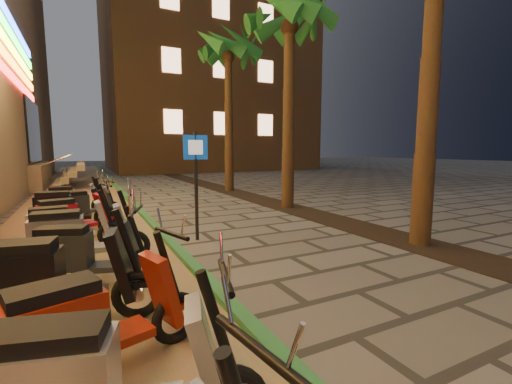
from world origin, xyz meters
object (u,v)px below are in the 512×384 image
scooter_12 (71,199)px  scooter_7 (77,236)px  pedestrian_sign (196,171)px  scooter_11 (84,204)px  scooter_6 (83,253)px  scooter_9 (71,217)px  scooter_8 (66,226)px  scooter_3 (98,384)px  scooter_10 (67,209)px  scooter_5 (50,280)px  scooter_4 (90,322)px

scooter_12 → scooter_7: bearing=-88.9°
pedestrian_sign → scooter_11: (-2.11, 3.16, -1.01)m
scooter_6 → scooter_9: scooter_9 is taller
scooter_8 → pedestrian_sign: bearing=-8.2°
scooter_3 → scooter_10: scooter_10 is taller
scooter_7 → scooter_8: bearing=103.0°
scooter_9 → scooter_10: (-0.11, 0.98, 0.03)m
scooter_5 → scooter_7: 1.97m
scooter_8 → scooter_10: 1.94m
scooter_11 → scooter_8: bearing=-111.8°
pedestrian_sign → scooter_6: 2.95m
scooter_3 → scooter_11: (-0.01, 7.93, -0.05)m
scooter_8 → scooter_6: bearing=-84.7°
scooter_4 → scooter_10: size_ratio=0.94×
pedestrian_sign → scooter_9: pedestrian_sign is taller
scooter_3 → pedestrian_sign: bearing=81.9°
pedestrian_sign → scooter_7: pedestrian_sign is taller
pedestrian_sign → scooter_5: bearing=-124.8°
scooter_4 → scooter_10: (-0.36, 6.08, 0.03)m
pedestrian_sign → scooter_4: 4.55m
scooter_6 → scooter_11: size_ratio=1.06×
scooter_6 → scooter_11: scooter_6 is taller
scooter_8 → scooter_12: 4.01m
scooter_4 → scooter_12: size_ratio=1.05×
scooter_3 → scooter_10: size_ratio=0.95×
scooter_3 → scooter_6: 3.01m
scooter_6 → scooter_7: bearing=112.5°
scooter_4 → scooter_5: scooter_5 is taller
scooter_3 → scooter_12: bearing=107.7°
scooter_11 → scooter_10: bearing=-126.1°
scooter_3 → scooter_4: bearing=107.1°
pedestrian_sign → scooter_6: size_ratio=1.41×
scooter_4 → scooter_8: 4.15m
scooter_6 → scooter_8: bearing=115.3°
scooter_3 → scooter_8: size_ratio=1.03×
scooter_10 → scooter_11: bearing=73.0°
scooter_4 → scooter_8: bearing=77.8°
scooter_4 → scooter_5: size_ratio=0.91×
scooter_7 → scooter_9: scooter_7 is taller
scooter_11 → scooter_12: (-0.33, 1.08, 0.02)m
pedestrian_sign → scooter_9: bearing=159.8°
scooter_5 → scooter_9: bearing=99.4°
scooter_5 → scooter_11: 6.00m
scooter_10 → scooter_8: bearing=-84.9°
scooter_5 → scooter_10: bearing=100.9°
scooter_5 → scooter_8: 3.06m
scooter_5 → scooter_12: 7.07m
scooter_8 → scooter_12: (0.01, 4.01, -0.01)m
scooter_8 → scooter_5: bearing=-93.4°
scooter_6 → scooter_9: size_ratio=0.98×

